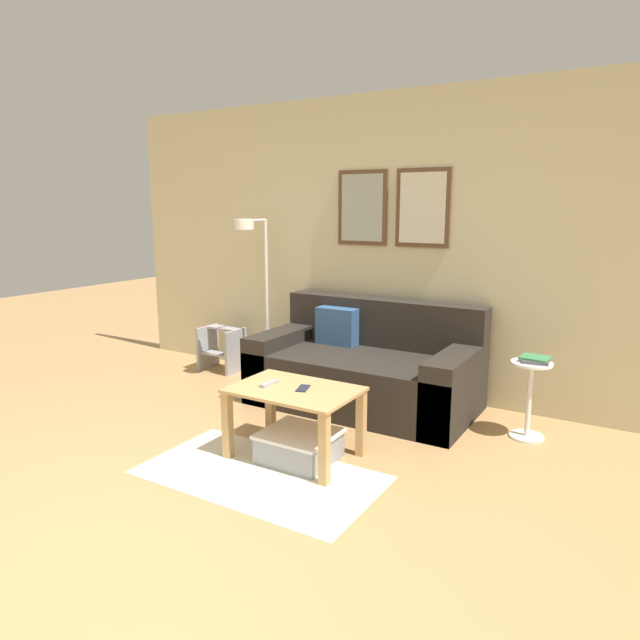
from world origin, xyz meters
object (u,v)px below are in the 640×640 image
at_px(cell_phone, 303,388).
at_px(remote_control, 269,384).
at_px(floor_lamp, 255,271).
at_px(coffee_table, 294,403).
at_px(couch, 365,370).
at_px(book_stack, 536,359).
at_px(step_stool, 222,348).
at_px(storage_bin, 299,446).
at_px(side_table, 530,393).

bearing_deg(cell_phone, remote_control, 174.74).
bearing_deg(floor_lamp, coffee_table, -44.61).
distance_m(couch, book_stack, 1.35).
height_order(floor_lamp, remote_control, floor_lamp).
height_order(couch, step_stool, couch).
bearing_deg(cell_phone, floor_lamp, 119.38).
distance_m(cell_phone, step_stool, 2.22).
relative_size(floor_lamp, book_stack, 7.32).
relative_size(coffee_table, book_stack, 3.92).
bearing_deg(coffee_table, floor_lamp, 135.39).
xyz_separation_m(storage_bin, step_stool, (-1.79, 1.34, 0.14)).
bearing_deg(cell_phone, storage_bin, -105.85).
xyz_separation_m(book_stack, remote_control, (-1.44, -1.16, -0.10)).
bearing_deg(couch, book_stack, -0.54).
distance_m(coffee_table, cell_phone, 0.12).
height_order(coffee_table, side_table, side_table).
distance_m(coffee_table, floor_lamp, 1.85).
bearing_deg(floor_lamp, storage_bin, -44.10).
height_order(side_table, cell_phone, side_table).
relative_size(couch, coffee_table, 2.21).
bearing_deg(remote_control, step_stool, 144.31).
bearing_deg(remote_control, storage_bin, 4.54).
bearing_deg(coffee_table, cell_phone, 20.01).
xyz_separation_m(coffee_table, book_stack, (1.26, 1.13, 0.21)).
height_order(coffee_table, cell_phone, cell_phone).
bearing_deg(storage_bin, book_stack, 43.81).
relative_size(floor_lamp, side_table, 2.71).
bearing_deg(coffee_table, remote_control, -169.95).
relative_size(coffee_table, cell_phone, 5.76).
bearing_deg(floor_lamp, book_stack, -1.92).
bearing_deg(cell_phone, couch, 77.96).
bearing_deg(step_stool, book_stack, -3.42).
height_order(coffee_table, floor_lamp, floor_lamp).
relative_size(couch, cell_phone, 12.73).
relative_size(storage_bin, remote_control, 3.13).
relative_size(book_stack, remote_control, 1.37).
relative_size(side_table, remote_control, 3.70).
distance_m(couch, remote_control, 1.19).
bearing_deg(cell_phone, side_table, 24.79).
height_order(storage_bin, cell_phone, cell_phone).
height_order(couch, cell_phone, couch).
xyz_separation_m(coffee_table, storage_bin, (0.06, -0.03, -0.27)).
bearing_deg(step_stool, side_table, -3.73).
distance_m(couch, floor_lamp, 1.39).
relative_size(floor_lamp, cell_phone, 10.76).
relative_size(book_stack, step_stool, 0.48).
distance_m(couch, storage_bin, 1.19).
relative_size(storage_bin, side_table, 0.85).
distance_m(book_stack, remote_control, 1.85).
height_order(cell_phone, step_stool, cell_phone).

